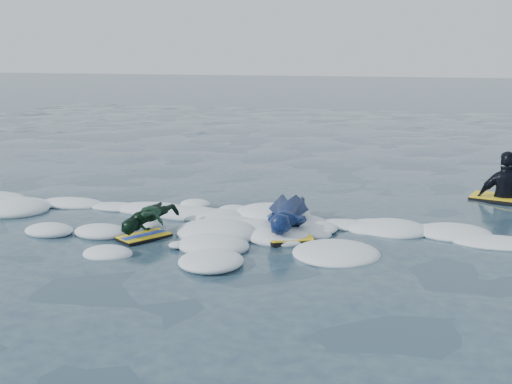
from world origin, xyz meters
TOP-DOWN VIEW (x-y plane):
  - ground at (0.00, 0.00)m, footprint 120.00×120.00m
  - foam_band at (0.00, 1.03)m, footprint 12.00×3.10m
  - prone_woman_unit at (0.80, 1.19)m, footprint 1.10×1.78m
  - prone_child_unit at (-1.01, 0.43)m, footprint 0.71×1.18m
  - waiting_rider_unit at (4.02, 4.08)m, footprint 1.28×0.90m

SIDE VIEW (x-z plane):
  - ground at x=0.00m, z-range 0.00..0.00m
  - foam_band at x=0.00m, z-range -0.15..0.15m
  - waiting_rider_unit at x=4.02m, z-range -0.85..0.88m
  - prone_child_unit at x=-1.01m, z-range 0.00..0.42m
  - prone_woman_unit at x=0.80m, z-range 0.01..0.45m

